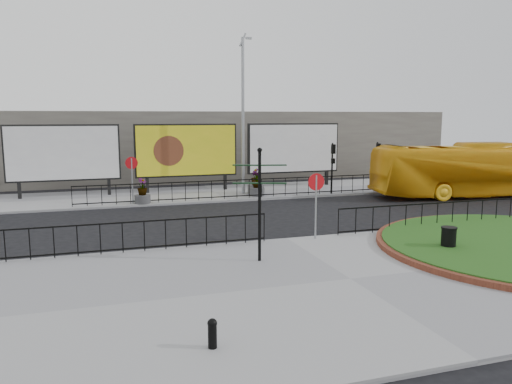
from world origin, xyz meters
name	(u,v)px	position (x,y,z in m)	size (l,w,h in m)	color
ground	(287,241)	(0.00, 0.00, 0.00)	(90.00, 90.00, 0.00)	black
pavement_near	(350,281)	(0.00, -5.00, 0.06)	(30.00, 10.00, 0.12)	gray
pavement_far	(215,193)	(0.00, 12.00, 0.06)	(44.00, 6.00, 0.12)	gray
railing_near_left	(123,237)	(-6.00, -0.30, 0.67)	(10.00, 0.10, 1.10)	black
railing_near_right	(437,215)	(6.50, -0.30, 0.67)	(9.00, 0.10, 1.10)	black
railing_far	(243,189)	(1.00, 9.30, 0.67)	(18.00, 0.10, 1.10)	black
speed_sign_far	(132,170)	(-5.00, 9.40, 1.92)	(0.64, 0.07, 2.47)	gray
speed_sign_near	(316,191)	(1.00, -0.40, 1.92)	(0.64, 0.07, 2.47)	gray
billboard_left	(63,153)	(-8.50, 12.97, 2.60)	(6.20, 0.31, 4.10)	black
billboard_mid	(187,151)	(-1.50, 12.97, 2.60)	(6.20, 0.31, 4.10)	black
billboard_right	(294,148)	(5.50, 12.97, 2.60)	(6.20, 0.31, 4.10)	black
lamp_post	(243,113)	(1.51, 11.00, 4.83)	(0.74, 0.18, 9.23)	gray
signal_pole_a	(333,160)	(6.50, 9.34, 2.10)	(0.22, 0.26, 3.00)	black
signal_pole_b	(377,159)	(9.50, 9.34, 2.10)	(0.22, 0.26, 3.00)	black
building_backdrop	(186,144)	(0.00, 22.00, 2.50)	(40.00, 10.00, 5.00)	slate
fingerpost_sign	(260,193)	(-1.90, -2.51, 2.29)	(1.67, 0.76, 3.60)	black
bollard	(212,332)	(-4.67, -7.98, 0.45)	(0.20, 0.20, 0.61)	black
litter_bin	(449,239)	(4.50, -3.50, 0.56)	(0.53, 0.53, 0.87)	black
bus	(469,170)	(13.87, 6.50, 1.57)	(2.64, 11.29, 3.14)	gold
planter_a	(142,194)	(-4.50, 9.40, 0.62)	(0.84, 0.84, 1.34)	#4C4C4F
planter_b	(257,187)	(2.00, 9.96, 0.64)	(0.91, 0.91, 1.41)	#4C4C4F
planter_c	(256,184)	(2.20, 10.73, 0.69)	(0.99, 0.99, 1.54)	#4C4C4F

